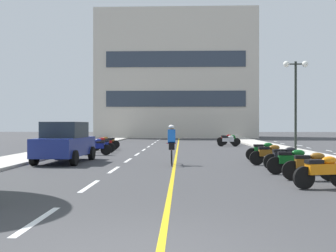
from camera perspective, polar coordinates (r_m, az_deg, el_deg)
name	(u,v)px	position (r m, az deg, el deg)	size (l,w,h in m)	color
ground_plane	(173,151)	(26.04, 0.73, -3.56)	(140.00, 140.00, 0.00)	#38383A
curb_left	(75,147)	(30.04, -13.03, -2.95)	(2.40, 72.00, 0.12)	#B7B2A8
curb_right	(274,148)	(29.78, 14.86, -2.98)	(2.40, 72.00, 0.12)	#B7B2A8
lane_dash_0	(38,220)	(7.61, -18.02, -12.64)	(0.14, 2.20, 0.01)	silver
lane_dash_1	(90,186)	(11.39, -11.07, -8.35)	(0.14, 2.20, 0.01)	silver
lane_dash_2	(114,170)	(15.29, -7.69, -6.17)	(0.14, 2.20, 0.01)	silver
lane_dash_3	(128,160)	(19.22, -5.69, -4.87)	(0.14, 2.20, 0.01)	silver
lane_dash_4	(137,154)	(23.18, -4.38, -4.01)	(0.14, 2.20, 0.01)	silver
lane_dash_5	(144,150)	(27.15, -3.46, -3.40)	(0.14, 2.20, 0.01)	silver
lane_dash_6	(149,147)	(31.13, -2.77, -2.94)	(0.14, 2.20, 0.01)	silver
lane_dash_7	(152,144)	(35.11, -2.24, -2.59)	(0.14, 2.20, 0.01)	silver
lane_dash_8	(155,142)	(39.10, -1.81, -2.31)	(0.14, 2.20, 0.01)	silver
lane_dash_9	(158,141)	(43.09, -1.47, -2.08)	(0.14, 2.20, 0.01)	silver
lane_dash_10	(160,139)	(47.08, -1.18, -1.89)	(0.14, 2.20, 0.01)	silver
lane_dash_11	(161,138)	(51.07, -0.94, -1.73)	(0.14, 2.20, 0.01)	silver
centre_line_yellow	(177,148)	(29.03, 1.34, -3.17)	(0.12, 66.00, 0.01)	gold
office_building	(176,77)	(55.30, 1.16, 6.97)	(20.69, 9.96, 16.49)	beige
street_lamp_mid	(296,86)	(24.90, 17.67, 5.48)	(1.46, 0.36, 5.33)	black
parked_car_near	(65,142)	(18.63, -14.41, -2.22)	(2.04, 4.26, 1.82)	black
motorcycle_1	(323,171)	(11.47, 21.15, -5.94)	(1.67, 0.70, 0.92)	black
motorcycle_2	(311,165)	(12.93, 19.64, -5.24)	(1.70, 0.60, 0.92)	black
motorcycle_3	(293,161)	(14.28, 17.27, -4.73)	(1.70, 0.60, 0.92)	black
motorcycle_4	(286,157)	(15.80, 16.38, -4.26)	(1.70, 0.60, 0.92)	black
motorcycle_5	(270,154)	(17.35, 14.28, -3.86)	(1.70, 0.60, 0.92)	black
motorcycle_6	(264,151)	(19.40, 13.49, -3.44)	(1.70, 0.60, 0.92)	black
motorcycle_7	(96,147)	(22.71, -10.21, -2.91)	(1.70, 0.60, 0.92)	black
motorcycle_8	(101,145)	(24.65, -9.46, -2.67)	(1.70, 0.60, 0.92)	black
motorcycle_9	(105,143)	(26.80, -8.95, -2.44)	(1.69, 0.63, 0.92)	black
motorcycle_10	(108,142)	(28.68, -8.55, -2.27)	(1.70, 0.60, 0.92)	black
motorcycle_11	(228,140)	(31.73, 8.57, -2.04)	(1.70, 0.60, 0.92)	black
motorcycle_12	(230,140)	(33.61, 8.85, -1.91)	(1.65, 0.75, 0.92)	black
motorcycle_13	(227,139)	(35.33, 8.35, -1.81)	(1.70, 0.60, 0.92)	black
cyclist_rider	(172,144)	(16.90, 0.51, -2.56)	(0.42, 1.77, 1.71)	black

